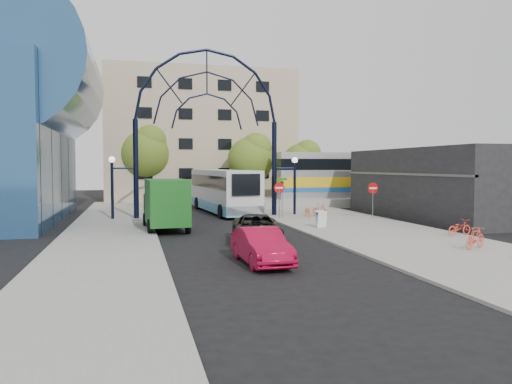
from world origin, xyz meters
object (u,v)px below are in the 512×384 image
object	(u,v)px
sandwich_board	(321,217)
tree_north_a	(252,157)
tree_north_b	(146,151)
green_truck	(165,205)
street_name_sign	(282,189)
black_suv	(257,229)
red_sedan	(261,246)
stop_sign	(279,191)
train_car	(400,175)
tree_north_c	(303,161)
city_bus	(223,190)
do_not_enter_sign	(373,192)
bike_near_a	(308,211)
bike_near_b	(320,210)
bike_far_b	(475,238)
bike_far_a	(459,228)
gateway_arch	(207,99)

from	to	relation	value
sandwich_board	tree_north_a	distance (m)	20.33
tree_north_b	green_truck	world-z (taller)	tree_north_b
street_name_sign	black_suv	distance (m)	11.71
red_sedan	sandwich_board	bearing A→B (deg)	54.59
stop_sign	train_car	xyz separation A→B (m)	(15.20, 10.00, 0.91)
train_car	tree_north_b	bearing A→B (deg)	161.64
stop_sign	tree_north_c	size ratio (longest dim) A/B	0.38
green_truck	red_sedan	size ratio (longest dim) A/B	1.43
city_bus	sandwich_board	bearing A→B (deg)	-77.34
do_not_enter_sign	tree_north_a	world-z (taller)	tree_north_a
bike_near_a	tree_north_b	bearing A→B (deg)	125.33
street_name_sign	bike_near_b	xyz separation A→B (m)	(2.51, -1.01, -1.53)
green_truck	bike_far_b	world-z (taller)	green_truck
tree_north_b	red_sedan	xyz separation A→B (m)	(3.43, -33.19, -4.57)
tree_north_c	bike_far_b	world-z (taller)	tree_north_c
do_not_enter_sign	bike_far_a	distance (m)	9.12
street_name_sign	bike_far_a	xyz separation A→B (m)	(6.18, -11.60, -1.59)
train_car	city_bus	bearing A→B (deg)	-167.74
stop_sign	green_truck	xyz separation A→B (m)	(-8.19, -4.15, -0.50)
tree_north_a	tree_north_b	size ratio (longest dim) A/B	0.88
tree_north_b	stop_sign	bearing A→B (deg)	-64.17
bike_near_a	bike_far_b	world-z (taller)	bike_far_b
black_suv	bike_far_b	distance (m)	9.94
city_bus	bike_near_a	world-z (taller)	city_bus
black_suv	bike_near_a	distance (m)	11.98
gateway_arch	green_truck	xyz separation A→B (m)	(-3.39, -6.15, -7.06)
tree_north_c	bike_far_a	world-z (taller)	tree_north_c
gateway_arch	train_car	bearing A→B (deg)	21.80
tree_north_c	green_truck	world-z (taller)	tree_north_c
city_bus	bike_far_a	world-z (taller)	city_bus
do_not_enter_sign	sandwich_board	world-z (taller)	do_not_enter_sign
street_name_sign	tree_north_c	xyz separation A→B (m)	(6.92, 15.33, 2.15)
gateway_arch	train_car	size ratio (longest dim) A/B	0.54
sandwich_board	bike_far_b	xyz separation A→B (m)	(3.82, -8.77, -0.14)
street_name_sign	bike_near_a	world-z (taller)	street_name_sign
black_suv	tree_north_a	bearing A→B (deg)	87.01
tree_north_b	bike_near_b	world-z (taller)	tree_north_b
stop_sign	do_not_enter_sign	size ratio (longest dim) A/B	1.01
bike_far_a	tree_north_a	bearing A→B (deg)	-1.32
stop_sign	city_bus	bearing A→B (deg)	115.86
street_name_sign	green_truck	bearing A→B (deg)	-151.06
tree_north_b	gateway_arch	bearing A→B (deg)	-76.32
bike_near_a	bike_near_b	distance (m)	0.89
tree_north_a	tree_north_b	bearing A→B (deg)	158.20
city_bus	train_car	bearing A→B (deg)	7.74
green_truck	bike_far_a	xyz separation A→B (m)	(14.76, -6.85, -0.96)
tree_north_c	bike_near_b	world-z (taller)	tree_north_c
train_car	bike_far_a	size ratio (longest dim) A/B	15.77
bike_near_b	do_not_enter_sign	bearing A→B (deg)	-47.42
green_truck	black_suv	distance (m)	7.24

